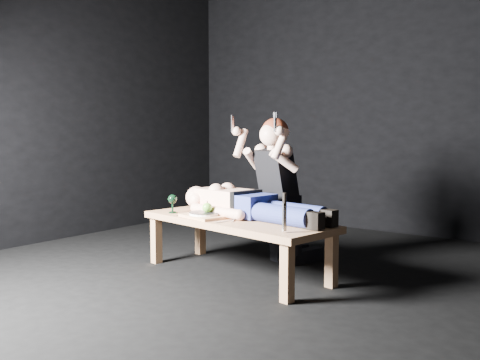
% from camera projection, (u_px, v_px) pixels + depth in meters
% --- Properties ---
extents(ground, '(5.00, 5.00, 0.00)m').
position_uv_depth(ground, '(250.00, 277.00, 3.99)').
color(ground, black).
rests_on(ground, ground).
extents(back_wall, '(5.00, 0.00, 5.00)m').
position_uv_depth(back_wall, '(376.00, 101.00, 5.87)').
color(back_wall, black).
rests_on(back_wall, ground).
extents(table, '(1.73, 0.88, 0.45)m').
position_uv_depth(table, '(236.00, 246.00, 4.07)').
color(table, '#9D734C').
rests_on(table, ground).
extents(lying_man, '(1.63, 0.73, 0.25)m').
position_uv_depth(lying_man, '(251.00, 202.00, 4.09)').
color(lying_man, beige).
rests_on(lying_man, table).
extents(kneeling_woman, '(0.88, 0.93, 1.29)m').
position_uv_depth(kneeling_woman, '(283.00, 189.00, 4.38)').
color(kneeling_woman, black).
rests_on(kneeling_woman, ground).
extents(serving_tray, '(0.41, 0.34, 0.02)m').
position_uv_depth(serving_tray, '(204.00, 216.00, 4.09)').
color(serving_tray, tan).
rests_on(serving_tray, table).
extents(plate, '(0.29, 0.29, 0.02)m').
position_uv_depth(plate, '(204.00, 214.00, 4.08)').
color(plate, white).
rests_on(plate, serving_tray).
extents(apple, '(0.08, 0.08, 0.08)m').
position_uv_depth(apple, '(207.00, 208.00, 4.08)').
color(apple, green).
rests_on(apple, plate).
extents(goblet, '(0.09, 0.09, 0.16)m').
position_uv_depth(goblet, '(173.00, 204.00, 4.32)').
color(goblet, black).
rests_on(goblet, table).
extents(fork_flat, '(0.08, 0.17, 0.01)m').
position_uv_depth(fork_flat, '(187.00, 215.00, 4.20)').
color(fork_flat, '#B2B2B7').
rests_on(fork_flat, table).
extents(knife_flat, '(0.05, 0.17, 0.01)m').
position_uv_depth(knife_flat, '(224.00, 221.00, 3.88)').
color(knife_flat, '#B2B2B7').
rests_on(knife_flat, table).
extents(spoon_flat, '(0.11, 0.16, 0.01)m').
position_uv_depth(spoon_flat, '(233.00, 220.00, 3.95)').
color(spoon_flat, '#B2B2B7').
rests_on(spoon_flat, table).
extents(carving_knife, '(0.04, 0.04, 0.27)m').
position_uv_depth(carving_knife, '(284.00, 213.00, 3.44)').
color(carving_knife, '#B2B2B7').
rests_on(carving_knife, table).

